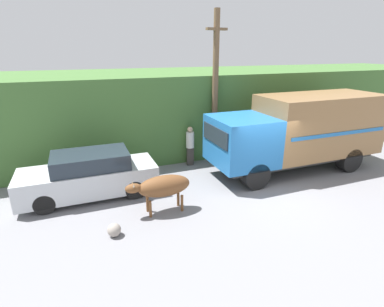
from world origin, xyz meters
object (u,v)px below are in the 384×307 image
pedestrian_on_hill (190,144)px  roadside_rock (114,230)px  utility_pole (215,88)px  cargo_truck (301,130)px  brown_cow (163,186)px  parked_suv (90,176)px

pedestrian_on_hill → roadside_rock: (-3.91, -4.32, -0.77)m
roadside_rock → utility_pole: bearing=40.9°
cargo_truck → brown_cow: size_ratio=3.64×
utility_pole → roadside_rock: 7.48m
utility_pole → roadside_rock: (-5.13, -4.44, -3.15)m
brown_cow → pedestrian_on_hill: pedestrian_on_hill is taller
brown_cow → utility_pole: 5.61m
cargo_truck → pedestrian_on_hill: bearing=151.1°
utility_pole → brown_cow: bearing=-133.7°
brown_cow → roadside_rock: bearing=-156.7°
roadside_rock → pedestrian_on_hill: bearing=47.8°
parked_suv → pedestrian_on_hill: bearing=20.3°
brown_cow → roadside_rock: brown_cow is taller
pedestrian_on_hill → utility_pole: utility_pole is taller
brown_cow → pedestrian_on_hill: 4.20m
cargo_truck → roadside_rock: (-7.98, -2.13, -1.56)m
cargo_truck → roadside_rock: cargo_truck is taller
brown_cow → roadside_rock: (-1.64, -0.79, -0.69)m
parked_suv → pedestrian_on_hill: pedestrian_on_hill is taller
brown_cow → utility_pole: size_ratio=0.32×
cargo_truck → pedestrian_on_hill: cargo_truck is taller
brown_cow → roadside_rock: 1.95m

